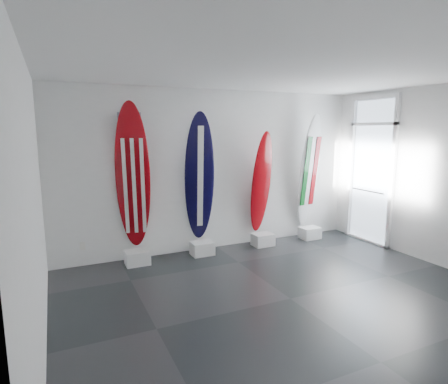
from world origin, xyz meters
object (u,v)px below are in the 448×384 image
surfboard_navy (199,178)px  surfboard_italy (309,172)px  surfboard_usa (133,178)px  surfboard_swiss (261,183)px

surfboard_navy → surfboard_italy: surfboard_navy is taller
surfboard_usa → surfboard_swiss: surfboard_usa is taller
surfboard_usa → surfboard_italy: 3.62m
surfboard_navy → surfboard_italy: 2.44m
surfboard_usa → surfboard_italy: surfboard_usa is taller
surfboard_usa → surfboard_navy: 1.19m
surfboard_swiss → surfboard_navy: bearing=171.5°
surfboard_usa → surfboard_navy: size_ratio=1.06×
surfboard_swiss → surfboard_usa: bearing=171.5°
surfboard_italy → surfboard_usa: bearing=170.9°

